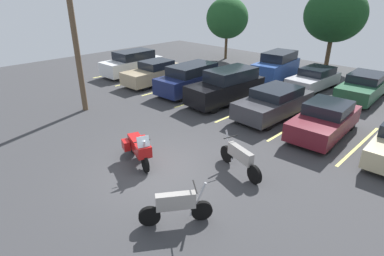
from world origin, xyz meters
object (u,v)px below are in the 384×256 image
Objects in this scene: utility_pole at (73,25)px; motorcycle_touring at (139,147)px; car_white at (133,63)px; motorcycle_third at (240,158)px; car_tan at (155,73)px; car_far_blue at (276,66)px; car_far_silver at (314,79)px; motorcycle_second at (176,206)px; car_far_green at (363,87)px; car_maroon at (325,120)px; car_black at (227,86)px; car_navy at (190,79)px; car_charcoal at (274,102)px.

motorcycle_touring is at bearing -11.39° from utility_pole.
utility_pole is (4.47, -6.40, 3.56)m from car_white.
utility_pole reaches higher than motorcycle_third.
car_tan is at bearing -6.36° from car_white.
car_far_blue is at bearing 72.16° from utility_pole.
motorcycle_touring is 10.92m from car_tan.
car_white reaches higher than car_far_silver.
car_far_green is at bearing 90.26° from motorcycle_second.
car_far_green is at bearing 76.41° from motorcycle_touring.
car_maroon is 9.43m from car_far_blue.
car_navy is at bearing -177.10° from car_black.
car_far_green is (5.40, 6.27, -0.22)m from car_black.
car_maroon is (15.10, -0.39, -0.15)m from car_white.
car_far_blue is at bearing 133.64° from car_maroon.
car_black reaches higher than car_far_silver.
motorcycle_touring is 0.48× the size of car_maroon.
car_far_green is (3.39, 14.01, 0.08)m from motorcycle_touring.
motorcycle_touring is at bearing -145.23° from motorcycle_third.
motorcycle_touring is 0.46× the size of car_white.
car_charcoal is 0.98× the size of car_far_green.
car_charcoal reaches higher than motorcycle_second.
motorcycle_touring is at bearing -57.46° from car_navy.
car_white reaches higher than car_charcoal.
car_far_blue is (-3.70, 6.43, 0.21)m from car_charcoal.
car_maroon and car_far_green have the same top height.
car_charcoal is 1.08× the size of car_far_blue.
car_far_green is (0.29, 11.86, 0.17)m from motorcycle_third.
car_maroon is at bearing -85.51° from car_far_green.
motorcycle_second is 0.79× the size of motorcycle_third.
car_maroon is at bearing -61.72° from car_far_silver.
car_tan is at bearing 179.80° from car_maroon.
motorcycle_touring is at bearing -34.71° from car_white.
car_far_silver reaches higher than motorcycle_second.
car_maroon is (8.76, -0.24, -0.16)m from car_navy.
car_far_green is (2.29, 6.26, -0.02)m from car_charcoal.
car_charcoal is 2.84m from car_maroon.
motorcycle_second is at bearing -31.63° from car_white.
car_white is 1.05× the size of car_maroon.
car_black is (2.84, 0.14, 0.06)m from car_navy.
motorcycle_third is at bearing -34.46° from car_navy.
car_navy reaches higher than motorcycle_touring.
car_white is 1.00× the size of car_tan.
car_maroon is at bearing -46.36° from car_far_blue.
motorcycle_touring is 3.77m from motorcycle_third.
motorcycle_touring is 0.25× the size of utility_pole.
car_black is at bearing -130.72° from car_far_green.
car_black is (-5.46, 9.01, 0.39)m from motorcycle_second.
car_far_silver is (11.60, 6.12, -0.20)m from car_white.
motorcycle_second is 11.21m from utility_pole.
motorcycle_touring reaches higher than motorcycle_second.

